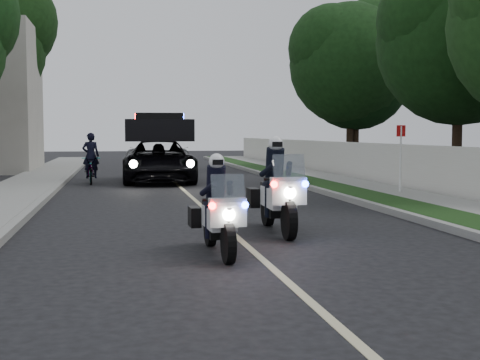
# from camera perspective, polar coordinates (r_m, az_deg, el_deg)

# --- Properties ---
(ground) EXTENTS (120.00, 120.00, 0.00)m
(ground) POSITION_cam_1_polar(r_m,az_deg,el_deg) (7.38, 6.16, -10.61)
(ground) COLOR black
(ground) RESTS_ON ground
(curb_right) EXTENTS (0.20, 60.00, 0.15)m
(curb_right) POSITION_cam_1_polar(r_m,az_deg,el_deg) (18.01, 9.47, -1.61)
(curb_right) COLOR gray
(curb_right) RESTS_ON ground
(grass_verge) EXTENTS (1.20, 60.00, 0.16)m
(grass_verge) POSITION_cam_1_polar(r_m,az_deg,el_deg) (18.26, 11.53, -1.55)
(grass_verge) COLOR #193814
(grass_verge) RESTS_ON ground
(sidewalk_right) EXTENTS (1.40, 60.00, 0.16)m
(sidewalk_right) POSITION_cam_1_polar(r_m,az_deg,el_deg) (18.79, 15.21, -1.45)
(sidewalk_right) COLOR gray
(sidewalk_right) RESTS_ON ground
(property_wall) EXTENTS (0.22, 60.00, 1.50)m
(property_wall) POSITION_cam_1_polar(r_m,az_deg,el_deg) (19.20, 17.94, 0.62)
(property_wall) COLOR beige
(property_wall) RESTS_ON ground
(curb_left) EXTENTS (0.20, 60.00, 0.15)m
(curb_left) POSITION_cam_1_polar(r_m,az_deg,el_deg) (17.04, -17.41, -2.08)
(curb_left) COLOR gray
(curb_left) RESTS_ON ground
(lane_marking) EXTENTS (0.12, 50.00, 0.01)m
(lane_marking) POSITION_cam_1_polar(r_m,az_deg,el_deg) (17.06, -3.59, -2.13)
(lane_marking) COLOR #BFB78C
(lane_marking) RESTS_ON ground
(police_moto_left) EXTENTS (0.71, 1.86, 1.57)m
(police_moto_left) POSITION_cam_1_polar(r_m,az_deg,el_deg) (10.12, -1.92, -6.53)
(police_moto_left) COLOR silver
(police_moto_left) RESTS_ON ground
(police_moto_right) EXTENTS (0.78, 2.16, 1.83)m
(police_moto_right) POSITION_cam_1_polar(r_m,az_deg,el_deg) (12.29, 3.30, -4.62)
(police_moto_right) COLOR white
(police_moto_right) RESTS_ON ground
(police_suv) EXTENTS (2.84, 5.82, 2.79)m
(police_suv) POSITION_cam_1_polar(r_m,az_deg,el_deg) (24.87, -7.15, -0.17)
(police_suv) COLOR black
(police_suv) RESTS_ON ground
(bicycle) EXTENTS (0.77, 1.92, 0.99)m
(bicycle) POSITION_cam_1_polar(r_m,az_deg,el_deg) (24.45, -13.00, -0.32)
(bicycle) COLOR black
(bicycle) RESTS_ON ground
(cyclist) EXTENTS (0.61, 0.41, 1.68)m
(cyclist) POSITION_cam_1_polar(r_m,az_deg,el_deg) (24.45, -13.00, -0.32)
(cyclist) COLOR black
(cyclist) RESTS_ON ground
(sign_post) EXTENTS (0.43, 0.43, 2.17)m
(sign_post) POSITION_cam_1_polar(r_m,az_deg,el_deg) (19.47, 13.93, -1.47)
(sign_post) COLOR #9F160B
(sign_post) RESTS_ON ground
(tree_right_c) EXTENTS (6.57, 6.57, 9.93)m
(tree_right_c) POSITION_cam_1_polar(r_m,az_deg,el_deg) (24.95, 18.51, -0.34)
(tree_right_c) COLOR #133510
(tree_right_c) RESTS_ON ground
(tree_right_d) EXTENTS (8.25, 8.25, 10.36)m
(tree_right_d) POSITION_cam_1_polar(r_m,az_deg,el_deg) (33.53, 9.63, 0.93)
(tree_right_d) COLOR #153712
(tree_right_d) RESTS_ON ground
(tree_right_e) EXTENTS (6.45, 6.45, 9.35)m
(tree_right_e) POSITION_cam_1_polar(r_m,az_deg,el_deg) (33.88, 10.11, 0.96)
(tree_right_e) COLOR black
(tree_right_e) RESTS_ON ground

